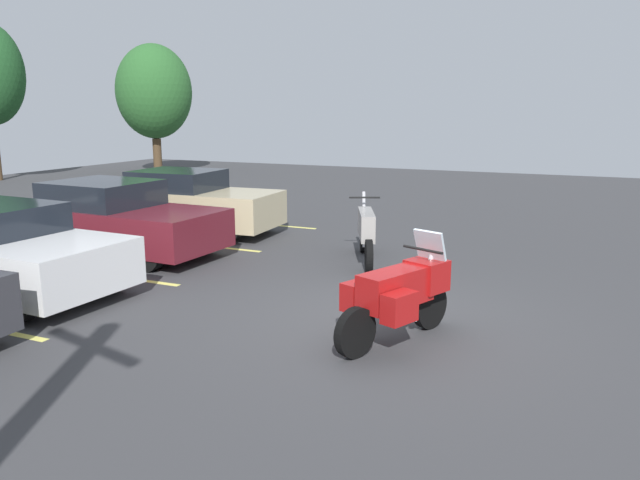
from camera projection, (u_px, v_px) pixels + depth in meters
ground at (382, 323)px, 8.69m from camera, size 44.00×44.00×0.10m
motorcycle_touring at (400, 293)px, 7.78m from camera, size 1.97×1.16×1.36m
motorcycle_second at (366, 232)px, 11.86m from camera, size 2.16×1.07×1.26m
parking_stripes at (4, 290)px, 10.10m from camera, size 13.95×4.90×0.01m
car_maroon at (112, 219)px, 12.56m from camera, size 2.07×4.67×1.48m
car_champagne at (185, 202)px, 14.79m from camera, size 2.02×4.60×1.48m
tree_center at (154, 92)px, 28.39m from camera, size 3.44×3.44×5.85m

